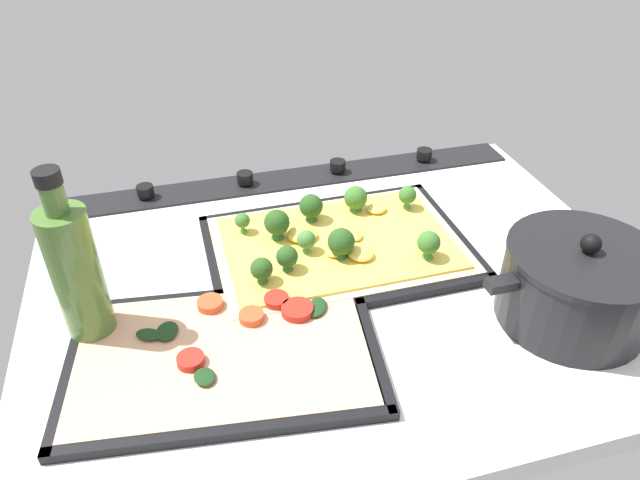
{
  "coord_description": "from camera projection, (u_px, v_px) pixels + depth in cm",
  "views": [
    {
      "loc": [
        19.31,
        59.98,
        51.32
      ],
      "look_at": [
        2.54,
        -1.06,
        6.39
      ],
      "focal_mm": 32.81,
      "sensor_mm": 36.0,
      "label": 1
    }
  ],
  "objects": [
    {
      "name": "baking_tray_front",
      "position": [
        338.0,
        250.0,
        0.86
      ],
      "size": [
        37.96,
        26.63,
        1.3
      ],
      "color": "black",
      "rests_on": "ground_plane"
    },
    {
      "name": "broccoli_pizza",
      "position": [
        335.0,
        240.0,
        0.85
      ],
      "size": [
        35.54,
        24.21,
        5.96
      ],
      "color": "#D3B77F",
      "rests_on": "baking_tray_front"
    },
    {
      "name": "cooking_pot",
      "position": [
        577.0,
        285.0,
        0.72
      ],
      "size": [
        25.53,
        18.7,
        12.7
      ],
      "color": "black",
      "rests_on": "ground_plane"
    },
    {
      "name": "veggie_pizza_back",
      "position": [
        225.0,
        350.0,
        0.69
      ],
      "size": [
        35.86,
        24.56,
        1.9
      ],
      "color": "tan",
      "rests_on": "baking_tray_back"
    },
    {
      "name": "ground_plane",
      "position": [
        339.0,
        287.0,
        0.82
      ],
      "size": [
        83.82,
        64.76,
        3.0
      ],
      "primitive_type": "cube",
      "color": "white"
    },
    {
      "name": "oil_bottle",
      "position": [
        77.0,
        274.0,
        0.67
      ],
      "size": [
        5.63,
        5.63,
        23.04
      ],
      "color": "#476B2D",
      "rests_on": "ground_plane"
    },
    {
      "name": "baking_tray_back",
      "position": [
        224.0,
        357.0,
        0.69
      ],
      "size": [
        38.53,
        27.24,
        1.3
      ],
      "color": "black",
      "rests_on": "ground_plane"
    },
    {
      "name": "stove_control_panel",
      "position": [
        292.0,
        177.0,
        1.03
      ],
      "size": [
        80.47,
        7.0,
        2.6
      ],
      "color": "black",
      "rests_on": "ground_plane"
    }
  ]
}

